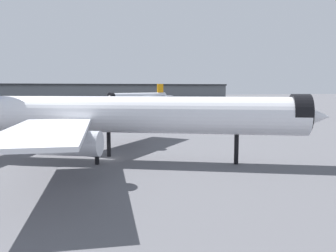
# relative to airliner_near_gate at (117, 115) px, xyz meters

# --- Properties ---
(ground) EXTENTS (900.00, 900.00, 0.00)m
(ground) POSITION_rel_airliner_near_gate_xyz_m (-1.29, 1.76, -7.45)
(ground) COLOR #56565B
(airliner_near_gate) EXTENTS (62.22, 55.86, 16.93)m
(airliner_near_gate) POSITION_rel_airliner_near_gate_xyz_m (0.00, 0.00, 0.00)
(airliner_near_gate) COLOR white
(airliner_near_gate) RESTS_ON ground
(airliner_far_taxiway) EXTENTS (43.12, 38.68, 13.97)m
(airliner_far_taxiway) POSITION_rel_airliner_near_gate_xyz_m (30.62, 144.23, -1.29)
(airliner_far_taxiway) COLOR silver
(airliner_far_taxiway) RESTS_ON ground
(terminal_building) EXTENTS (243.93, 54.41, 28.32)m
(terminal_building) POSITION_rel_airliner_near_gate_xyz_m (-3.47, 223.69, 0.04)
(terminal_building) COLOR slate
(terminal_building) RESTS_ON ground
(baggage_cart_trailing) EXTENTS (2.82, 2.88, 1.82)m
(baggage_cart_trailing) POSITION_rel_airliner_near_gate_xyz_m (9.03, 38.53, -6.48)
(baggage_cart_trailing) COLOR black
(baggage_cart_trailing) RESTS_ON ground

